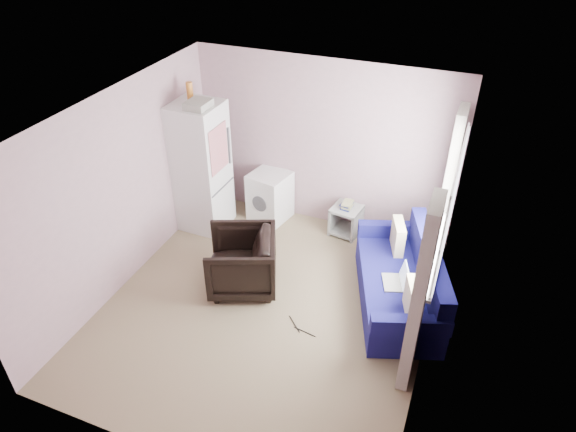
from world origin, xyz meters
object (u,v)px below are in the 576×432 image
object	(u,v)px
armchair	(241,259)
fridge	(201,167)
side_table	(346,218)
sofa	(402,284)
washing_machine	(270,195)

from	to	relation	value
armchair	fridge	distance (m)	1.65
armchair	fridge	size ratio (longest dim) A/B	0.39
armchair	fridge	world-z (taller)	fridge
side_table	sofa	distance (m)	1.58
washing_machine	sofa	xyz separation A→B (m)	(2.25, -1.17, -0.09)
fridge	side_table	size ratio (longest dim) A/B	3.98
armchair	washing_machine	size ratio (longest dim) A/B	1.13
fridge	sofa	world-z (taller)	fridge
sofa	washing_machine	bearing A→B (deg)	133.39
armchair	sofa	world-z (taller)	armchair
fridge	washing_machine	world-z (taller)	fridge
fridge	side_table	world-z (taller)	fridge
fridge	sofa	xyz separation A→B (m)	(3.09, -0.66, -0.67)
side_table	sofa	bearing A→B (deg)	-48.53
fridge	sofa	bearing A→B (deg)	-10.51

